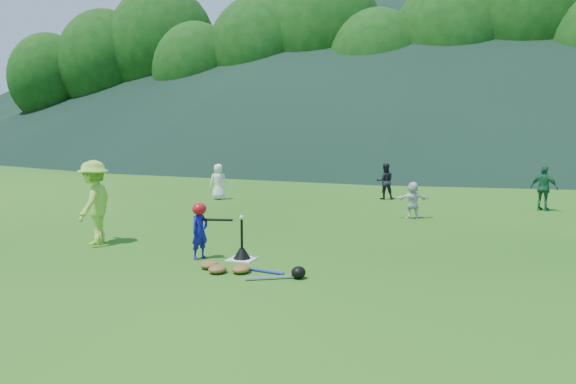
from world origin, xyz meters
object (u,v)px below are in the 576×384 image
Objects in this scene: fielder_d at (413,200)px; equipment_pile at (241,269)px; home_plate at (242,259)px; fielder_c at (544,188)px; batting_tee at (242,252)px; batter_child at (200,232)px; adult_coach at (94,202)px; fielder_a at (218,182)px; fielder_b at (385,181)px.

fielder_d is 6.54m from equipment_pile.
home_plate is 9.64m from fielder_c.
batting_tee is at bearing 81.00° from fielder_c.
batter_child is 0.77× the size of fielder_c.
batting_tee reaches higher than home_plate.
adult_coach is 6.91m from fielder_a.
home_plate is at bearing 85.99° from fielder_a.
fielder_d is (2.31, 5.38, 0.45)m from home_plate.
equipment_pile is (-0.73, -9.77, -0.50)m from fielder_b.
fielder_c is 1.82× the size of batting_tee.
fielder_d is at bearing 66.73° from home_plate.
adult_coach is 1.45× the size of fielder_a.
fielder_c is at bearing -16.85° from batter_child.
fielder_b is (1.07, 8.93, 0.56)m from home_plate.
batter_child is at bearing 65.95° from adult_coach.
adult_coach is 2.41× the size of batting_tee.
adult_coach reaches higher than fielder_a.
home_plate is at bearing 65.31° from fielder_b.
fielder_c is 10.15m from equipment_pile.
fielder_b is at bearing 10.07° from batter_child.
batter_child is at bearing -166.87° from home_plate.
fielder_c is (4.49, -1.08, 0.05)m from fielder_b.
fielder_c is at bearing 151.56° from fielder_a.
fielder_d is (6.20, -1.82, -0.10)m from fielder_a.
fielder_c reaches higher than fielder_b.
fielder_c is 9.63m from batting_tee.
adult_coach is 0.91× the size of equipment_pile.
fielder_d is 5.87m from batting_tee.
adult_coach is at bearing 174.35° from batting_tee.
fielder_c reaches higher than home_plate.
equipment_pile is at bearing -67.86° from home_plate.
batter_child is 1.32m from equipment_pile.
adult_coach is 1.32× the size of fielder_c.
fielder_a is 8.20m from batting_tee.
adult_coach is 3.85m from equipment_pile.
batting_tee is (-2.31, -5.38, -0.33)m from fielder_d.
adult_coach reaches higher than home_plate.
fielder_a is at bearing 30.23° from fielder_c.
equipment_pile is (4.23, -8.04, -0.50)m from fielder_a.
fielder_d is (5.57, 5.06, -0.35)m from adult_coach.
batting_tee is (0.72, 0.17, -0.35)m from batter_child.
home_plate is 0.47× the size of batter_child.
adult_coach reaches higher than batting_tee.
fielder_a is 9.47m from fielder_c.
fielder_b is 9.81m from equipment_pile.
fielder_c is at bearing 59.01° from equipment_pile.
fielder_d is (3.03, 5.55, -0.01)m from batter_child.
fielder_c is (8.81, 7.53, -0.20)m from adult_coach.
adult_coach is 9.64m from fielder_b.
fielder_b is 1.23× the size of fielder_d.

